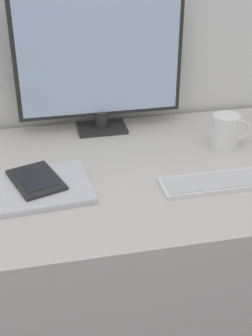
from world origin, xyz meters
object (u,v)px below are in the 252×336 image
(monitor, at_px, (100,57))
(coffee_mug, at_px, (226,131))
(keyboard, at_px, (221,182))
(laptop, at_px, (28,189))
(ereader, at_px, (36,180))

(monitor, xyz_separation_m, coffee_mug, (0.35, -0.21, -0.19))
(coffee_mug, bearing_deg, monitor, 149.07)
(keyboard, xyz_separation_m, laptop, (-0.50, 0.07, 0.00))
(ereader, distance_m, coffee_mug, 0.59)
(monitor, relative_size, ereader, 2.75)
(coffee_mug, bearing_deg, keyboard, -114.94)
(ereader, bearing_deg, monitor, 54.84)
(ereader, relative_size, coffee_mug, 1.59)
(ereader, height_order, coffee_mug, coffee_mug)
(monitor, bearing_deg, ereader, -125.16)
(monitor, xyz_separation_m, ereader, (-0.23, -0.32, -0.22))
(monitor, distance_m, ereader, 0.45)
(keyboard, distance_m, laptop, 0.51)
(keyboard, xyz_separation_m, coffee_mug, (0.09, 0.20, 0.05))
(laptop, relative_size, coffee_mug, 2.78)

